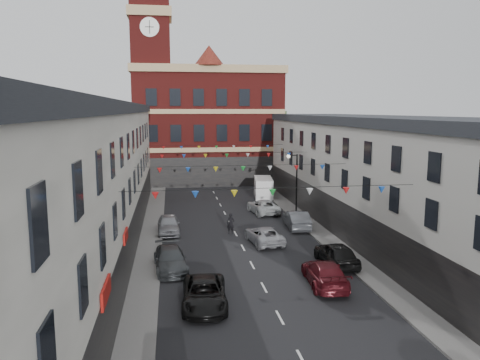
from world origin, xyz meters
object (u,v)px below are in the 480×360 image
white_van (263,188)px  pedestrian (231,224)px  moving_car (264,235)px  car_left_c (204,294)px  car_right_d (336,254)px  car_right_e (297,219)px  car_right_f (263,206)px  street_lamp (294,176)px  car_left_e (169,224)px  car_left_d (170,259)px  car_right_c (325,273)px

white_van → pedestrian: size_ratio=3.00×
moving_car → white_van: 19.30m
car_left_c → pedestrian: (3.20, 14.19, 0.17)m
car_right_d → car_right_e: 9.89m
car_right_d → car_right_f: size_ratio=0.92×
street_lamp → moving_car: size_ratio=1.28×
moving_car → white_van: (3.71, 18.93, 0.48)m
car_left_e → car_right_f: 11.24m
car_left_d → white_van: size_ratio=0.94×
car_left_e → car_right_f: size_ratio=0.90×
car_left_e → car_right_d: car_right_d is taller
car_left_d → car_right_d: size_ratio=1.05×
car_left_c → car_right_c: (7.20, 1.94, 0.04)m
car_right_d → moving_car: (-3.70, 5.79, -0.13)m
car_left_d → white_van: 26.38m
car_right_c → car_right_e: car_right_e is taller
car_left_e → car_left_c: bearing=-84.2°
white_van → pedestrian: bearing=-102.6°
moving_car → car_right_f: bearing=-107.7°
car_right_c → car_right_d: bearing=-115.2°
car_left_c → car_left_e: bearing=100.4°
car_left_e → car_right_e: bearing=-1.2°
moving_car → pedestrian: (-2.20, 3.15, 0.20)m
car_left_d → car_right_f: 18.01m
car_left_e → car_right_c: (9.10, -13.18, -0.03)m
car_right_d → car_right_e: size_ratio=0.96×
car_left_c → pedestrian: 14.55m
car_left_d → pedestrian: size_ratio=2.82×
car_left_d → moving_car: 8.80m
car_left_d → car_right_d: bearing=-8.7°
car_left_e → car_right_d: 14.78m
street_lamp → white_van: bearing=96.0°
car_left_e → white_van: 18.49m
car_right_c → pedestrian: bearing=-67.3°
car_right_d → moving_car: car_right_d is taller
street_lamp → car_left_d: bearing=-130.1°
car_right_d → pedestrian: (-5.90, 8.95, 0.07)m
street_lamp → car_left_c: bearing=-116.8°
car_left_c → car_right_d: size_ratio=1.08×
street_lamp → car_right_d: bearing=-94.0°
street_lamp → car_right_f: size_ratio=1.20×
street_lamp → car_left_e: 13.41m
car_right_e → car_right_f: (-1.72, 6.32, -0.10)m
moving_car → pedestrian: bearing=-62.0°
car_left_d → pedestrian: pedestrian is taller
car_right_f → pedestrian: (-4.18, -7.26, 0.16)m
car_left_c → pedestrian: pedestrian is taller
car_left_e → car_right_f: bearing=33.0°
car_left_d → car_right_c: car_right_c is taller
car_right_d → white_van: (0.01, 24.73, 0.35)m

